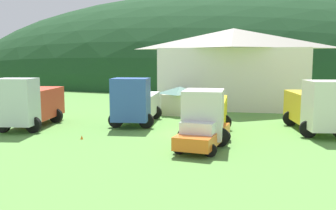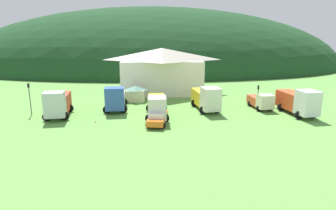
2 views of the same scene
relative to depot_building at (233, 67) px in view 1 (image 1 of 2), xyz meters
The scene contains 11 objects.
ground_plane 16.03m from the depot_building, 98.46° to the right, with size 200.00×200.00×0.00m, color #5B9342.
forested_hill_backdrop 41.37m from the depot_building, 93.17° to the left, with size 120.45×60.00×37.67m, color #193D1E.
depot_building is the anchor object (origin of this frame).
play_shed_cream 8.92m from the depot_building, 121.92° to the right, with size 3.14×2.43×2.56m.
tow_truck_silver 21.16m from the depot_building, 132.13° to the right, with size 3.81×7.08×3.71m.
box_truck_blue 14.55m from the depot_building, 119.02° to the right, with size 3.74×7.18×3.64m.
flatbed_truck_yellow 16.81m from the depot_building, 93.60° to the right, with size 3.07×8.49×3.25m.
heavy_rig_striped 14.76m from the depot_building, 65.48° to the right, with size 3.70×7.48×3.65m.
service_pickup_orange 19.71m from the depot_building, 92.85° to the right, with size 2.92×5.62×1.66m.
traffic_cone_near_pickup 20.99m from the depot_building, 114.91° to the right, with size 0.36×0.36×0.49m, color orange.
traffic_cone_mid_row 13.04m from the depot_building, 90.05° to the right, with size 0.36×0.36×0.53m, color orange.
Camera 1 is at (3.54, -24.32, 4.95)m, focal length 39.25 mm.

